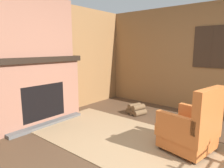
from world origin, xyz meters
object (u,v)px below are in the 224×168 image
Objects in this scene: firewood_stack at (136,109)px; oil_lamp_vase at (22,52)px; storage_case at (62,52)px; armchair at (191,129)px.

oil_lamp_vase is at bearing -123.17° from firewood_stack.
storage_case is at bearing -140.14° from firewood_stack.
armchair is 3.22m from oil_lamp_vase.
oil_lamp_vase is (-1.30, -1.99, 1.35)m from firewood_stack.
storage_case is at bearing 13.05° from armchair.
firewood_stack is at bearing 56.83° from oil_lamp_vase.
firewood_stack is (-1.56, 0.98, -0.25)m from armchair.
oil_lamp_vase is at bearing -90.01° from storage_case.
oil_lamp_vase reaches higher than armchair.
oil_lamp_vase reaches higher than firewood_stack.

